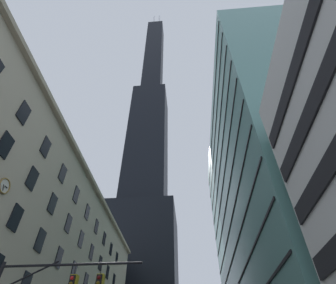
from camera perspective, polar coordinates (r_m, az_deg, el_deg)
name	(u,v)px	position (r m, az deg, el deg)	size (l,w,h in m)	color
station_building	(19,268)	(44.35, -29.70, -22.77)	(16.59, 59.14, 26.26)	#BCAF93
dark_skyscraper	(146,169)	(105.23, -4.79, -5.92)	(22.72, 22.72, 214.22)	black
glass_office_midrise	(279,208)	(49.60, 23.08, -13.02)	(17.94, 48.06, 47.16)	slate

